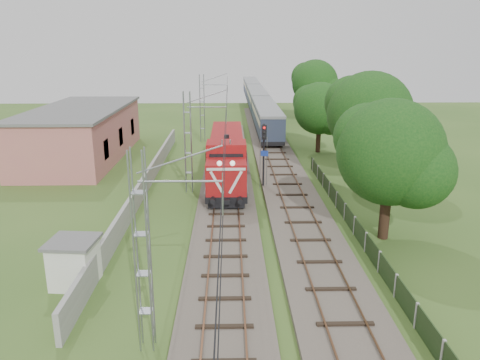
{
  "coord_description": "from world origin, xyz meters",
  "views": [
    {
      "loc": [
        0.27,
        -23.91,
        11.51
      ],
      "look_at": [
        0.97,
        7.79,
        2.2
      ],
      "focal_mm": 35.0,
      "sensor_mm": 36.0,
      "label": 1
    }
  ],
  "objects_px": {
    "coach_rake": "(257,98)",
    "signal_post": "(264,145)",
    "relay_hut": "(74,262)",
    "locomotive": "(227,156)"
  },
  "relations": [
    {
      "from": "coach_rake",
      "to": "relay_hut",
      "type": "height_order",
      "value": "coach_rake"
    },
    {
      "from": "coach_rake",
      "to": "signal_post",
      "type": "distance_m",
      "value": 45.14
    },
    {
      "from": "coach_rake",
      "to": "signal_post",
      "type": "bearing_deg",
      "value": -92.56
    },
    {
      "from": "signal_post",
      "to": "locomotive",
      "type": "bearing_deg",
      "value": 139.9
    },
    {
      "from": "locomotive",
      "to": "relay_hut",
      "type": "height_order",
      "value": "locomotive"
    },
    {
      "from": "coach_rake",
      "to": "relay_hut",
      "type": "xyz_separation_m",
      "value": [
        -12.4,
        -60.54,
        -1.18
      ]
    },
    {
      "from": "locomotive",
      "to": "coach_rake",
      "type": "bearing_deg",
      "value": 83.3
    },
    {
      "from": "locomotive",
      "to": "signal_post",
      "type": "relative_size",
      "value": 3.14
    },
    {
      "from": "locomotive",
      "to": "relay_hut",
      "type": "relative_size",
      "value": 6.81
    },
    {
      "from": "signal_post",
      "to": "coach_rake",
      "type": "bearing_deg",
      "value": 87.44
    }
  ]
}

